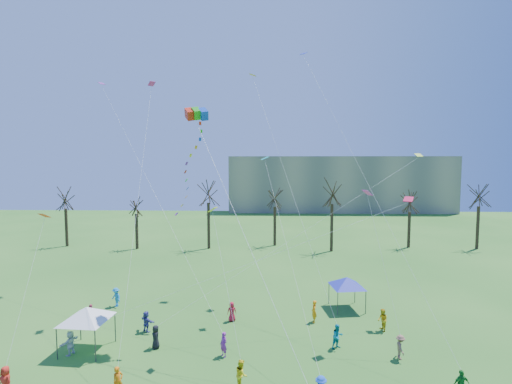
{
  "coord_description": "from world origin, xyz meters",
  "views": [
    {
      "loc": [
        2.13,
        -18.01,
        12.76
      ],
      "look_at": [
        1.4,
        5.0,
        11.0
      ],
      "focal_mm": 25.0,
      "sensor_mm": 36.0,
      "label": 1
    }
  ],
  "objects_px": {
    "distant_building": "(338,184)",
    "canopy_tent_white": "(87,314)",
    "big_box_kite": "(193,170)",
    "canopy_tent_blue": "(347,282)"
  },
  "relations": [
    {
      "from": "distant_building",
      "to": "big_box_kite",
      "type": "height_order",
      "value": "big_box_kite"
    },
    {
      "from": "distant_building",
      "to": "canopy_tent_white",
      "type": "height_order",
      "value": "distant_building"
    },
    {
      "from": "distant_building",
      "to": "canopy_tent_blue",
      "type": "xyz_separation_m",
      "value": [
        -12.79,
        -68.98,
        -5.08
      ]
    },
    {
      "from": "canopy_tent_white",
      "to": "canopy_tent_blue",
      "type": "distance_m",
      "value": 20.92
    },
    {
      "from": "distant_building",
      "to": "canopy_tent_blue",
      "type": "bearing_deg",
      "value": -100.5
    },
    {
      "from": "distant_building",
      "to": "canopy_tent_blue",
      "type": "distance_m",
      "value": 70.34
    },
    {
      "from": "distant_building",
      "to": "canopy_tent_blue",
      "type": "height_order",
      "value": "distant_building"
    },
    {
      "from": "canopy_tent_white",
      "to": "distant_building",
      "type": "bearing_deg",
      "value": 67.21
    },
    {
      "from": "big_box_kite",
      "to": "canopy_tent_blue",
      "type": "distance_m",
      "value": 16.82
    },
    {
      "from": "big_box_kite",
      "to": "canopy_tent_white",
      "type": "xyz_separation_m",
      "value": [
        -6.98,
        -2.41,
        -9.79
      ]
    }
  ]
}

